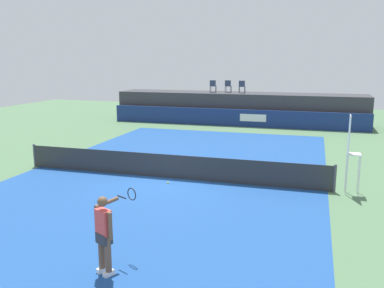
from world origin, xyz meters
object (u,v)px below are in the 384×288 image
spectator_chair_far_left (213,86)px  spectator_chair_center (242,86)px  net_post_far (335,178)px  tennis_ball (168,183)px  net_post_near (35,155)px  spectator_chair_left (228,86)px  tennis_player (105,232)px  umpire_chair (351,149)px

spectator_chair_far_left → spectator_chair_center: size_ratio=1.00×
net_post_far → tennis_ball: 6.04m
net_post_near → net_post_far: bearing=0.0°
spectator_chair_far_left → spectator_chair_left: bearing=14.4°
spectator_chair_center → tennis_player: size_ratio=0.50×
umpire_chair → net_post_near: bearing=180.0°
spectator_chair_left → spectator_chair_far_left: bearing=-165.6°
spectator_chair_far_left → spectator_chair_center: (2.15, 0.11, 0.00)m
spectator_chair_far_left → net_post_near: size_ratio=0.89×
spectator_chair_left → tennis_ball: bearing=-86.1°
spectator_chair_center → net_post_far: (6.00, -15.31, -2.19)m
spectator_chair_far_left → net_post_near: bearing=-105.6°
spectator_chair_left → tennis_player: 23.04m
spectator_chair_far_left → net_post_far: size_ratio=0.89×
spectator_chair_center → net_post_far: size_ratio=0.89×
spectator_chair_left → net_post_near: bearing=-109.0°
spectator_chair_left → spectator_chair_center: bearing=-9.0°
net_post_far → tennis_ball: net_post_far is taller
spectator_chair_far_left → tennis_player: size_ratio=0.50×
tennis_player → tennis_ball: (-0.99, 6.68, -0.92)m
spectator_chair_far_left → tennis_ball: bearing=-82.2°
umpire_chair → tennis_ball: (-6.44, -0.73, -1.55)m
spectator_chair_left → net_post_near: (-5.33, -15.48, -2.19)m
tennis_player → tennis_ball: 6.81m
tennis_player → net_post_far: bearing=56.0°
tennis_ball → umpire_chair: bearing=6.5°
net_post_near → tennis_player: (7.41, -7.41, 0.46)m
net_post_far → tennis_player: 8.94m
spectator_chair_far_left → net_post_far: spectator_chair_far_left is taller
umpire_chair → net_post_far: bearing=180.0°
tennis_ball → net_post_near: bearing=173.5°
net_post_near → tennis_player: size_ratio=0.56×
umpire_chair → net_post_far: umpire_chair is taller
net_post_near → net_post_far: (12.40, 0.00, 0.00)m
spectator_chair_far_left → umpire_chair: (8.61, -15.20, -1.11)m
spectator_chair_left → net_post_far: size_ratio=0.89×
spectator_chair_far_left → net_post_far: bearing=-61.8°
spectator_chair_left → spectator_chair_center: 1.08m
spectator_chair_far_left → tennis_ball: (2.18, -15.93, -2.66)m
umpire_chair → tennis_ball: umpire_chair is taller
spectator_chair_center → net_post_near: 16.73m
spectator_chair_far_left → spectator_chair_left: (1.09, 0.28, 0.00)m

